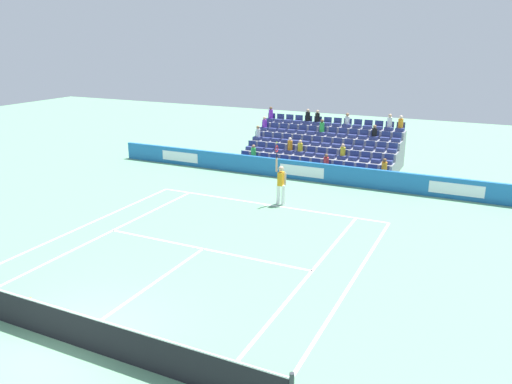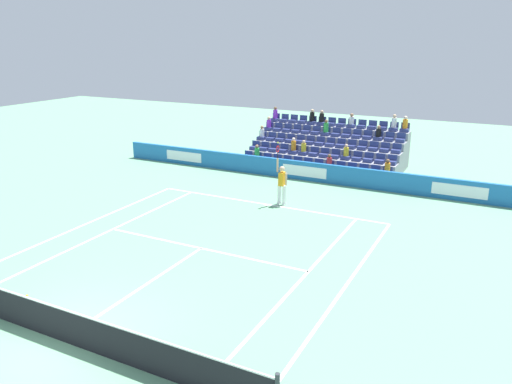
% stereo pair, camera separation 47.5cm
% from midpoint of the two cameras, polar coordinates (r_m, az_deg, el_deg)
% --- Properties ---
extents(ground_plane, '(80.00, 80.00, 0.00)m').
position_cam_midpoint_polar(ground_plane, '(13.85, -21.56, -15.71)').
color(ground_plane, '#669E77').
extents(line_baseline, '(10.97, 0.10, 0.01)m').
position_cam_midpoint_polar(line_baseline, '(22.64, 0.60, -1.42)').
color(line_baseline, white).
rests_on(line_baseline, ground).
extents(line_service, '(8.23, 0.10, 0.01)m').
position_cam_midpoint_polar(line_service, '(18.15, -6.79, -6.43)').
color(line_service, white).
rests_on(line_service, ground).
extents(line_centre_service, '(0.10, 6.40, 0.01)m').
position_cam_midpoint_polar(line_centre_service, '(15.82, -13.06, -10.52)').
color(line_centre_service, white).
rests_on(line_centre_service, ground).
extents(line_singles_sideline_left, '(0.10, 11.89, 0.01)m').
position_cam_midpoint_polar(line_singles_sideline_left, '(20.21, -17.45, -4.61)').
color(line_singles_sideline_left, white).
rests_on(line_singles_sideline_left, ground).
extents(line_singles_sideline_right, '(0.10, 11.89, 0.01)m').
position_cam_midpoint_polar(line_singles_sideline_right, '(16.10, 4.99, -9.58)').
color(line_singles_sideline_right, white).
rests_on(line_singles_sideline_right, ground).
extents(line_doubles_sideline_left, '(0.10, 11.89, 0.01)m').
position_cam_midpoint_polar(line_doubles_sideline_left, '(21.12, -20.20, -3.93)').
color(line_doubles_sideline_left, white).
rests_on(line_doubles_sideline_left, ground).
extents(line_doubles_sideline_right, '(0.10, 11.89, 0.01)m').
position_cam_midpoint_polar(line_doubles_sideline_right, '(15.74, 9.74, -10.46)').
color(line_doubles_sideline_right, white).
rests_on(line_doubles_sideline_right, ground).
extents(line_centre_mark, '(0.10, 0.20, 0.01)m').
position_cam_midpoint_polar(line_centre_mark, '(22.56, 0.50, -1.49)').
color(line_centre_mark, white).
rests_on(line_centre_mark, ground).
extents(sponsor_barrier, '(22.90, 0.22, 0.99)m').
position_cam_midpoint_polar(sponsor_barrier, '(26.53, 4.78, 2.44)').
color(sponsor_barrier, '#1E66AD').
rests_on(sponsor_barrier, ground).
extents(tennis_net, '(11.97, 0.10, 1.07)m').
position_cam_midpoint_polar(tennis_net, '(13.59, -21.79, -13.96)').
color(tennis_net, '#33383D').
rests_on(tennis_net, ground).
extents(tennis_player, '(0.53, 0.37, 2.85)m').
position_cam_midpoint_polar(tennis_player, '(22.41, 2.23, 1.01)').
color(tennis_player, white).
rests_on(tennis_player, ground).
extents(stadium_stand, '(8.68, 4.75, 3.05)m').
position_cam_midpoint_polar(stadium_stand, '(29.73, 7.26, 4.63)').
color(stadium_stand, gray).
rests_on(stadium_stand, ground).
extents(loose_tennis_ball, '(0.07, 0.07, 0.07)m').
position_cam_midpoint_polar(loose_tennis_ball, '(16.26, -25.08, -10.90)').
color(loose_tennis_ball, '#D1E533').
rests_on(loose_tennis_ball, ground).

